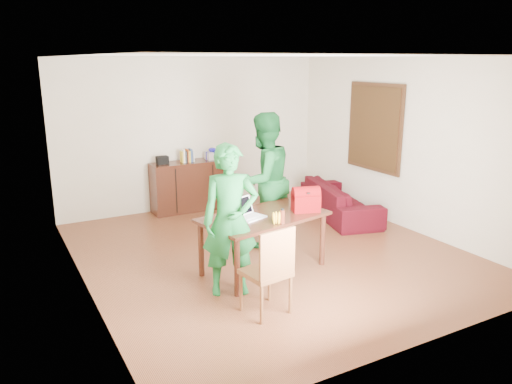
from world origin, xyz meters
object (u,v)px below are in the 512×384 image
chair (267,288)px  person_far (264,180)px  sofa (340,200)px  bottle (282,216)px  red_bag (306,202)px  table (264,222)px  laptop (251,215)px  person_near (230,220)px

chair → person_far: 2.19m
person_far → sofa: 2.06m
bottle → red_bag: bearing=28.0°
table → laptop: laptop is taller
chair → laptop: same height
laptop → person_near: bearing=-161.9°
laptop → red_bag: bearing=-24.3°
laptop → bottle: bearing=-75.5°
sofa → chair: bearing=144.9°
chair → red_bag: (1.10, 0.89, 0.59)m
table → chair: 1.19m
table → sofa: table is taller
chair → person_far: size_ratio=0.51×
red_bag → chair: bearing=-123.5°
person_far → table: bearing=46.1°
person_near → person_far: (1.11, 1.19, 0.09)m
person_far → laptop: 1.10m
person_far → laptop: person_far is taller
bottle → sofa: 2.95m
table → sofa: size_ratio=0.87×
person_near → bottle: person_near is taller
laptop → sofa: size_ratio=0.20×
person_far → bottle: bearing=56.2°
person_far → red_bag: bearing=81.9°
person_far → chair: bearing=47.1°
person_far → bottle: person_far is taller
laptop → sofa: bearing=10.7°
red_bag → sofa: red_bag is taller
red_bag → sofa: (1.76, 1.50, -0.59)m
person_near → laptop: bearing=54.6°
sofa → person_far: bearing=121.8°
person_far → sofa: bearing=-177.3°
person_near → person_far: 1.63m
laptop → bottle: 0.43m
chair → sofa: size_ratio=0.50×
person_near → person_far: bearing=64.7°
table → red_bag: 0.62m
person_near → red_bag: (1.21, 0.26, -0.01)m
person_far → bottle: (-0.43, -1.22, -0.14)m
person_far → sofa: size_ratio=0.98×
bottle → red_bag: 0.61m
table → person_near: size_ratio=0.98×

